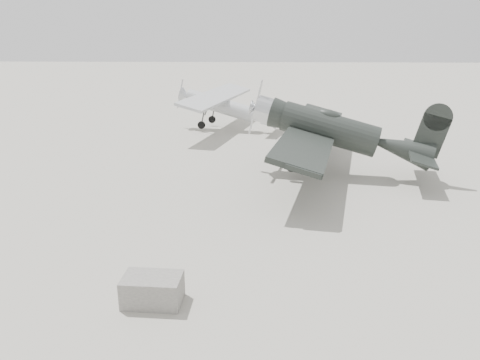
% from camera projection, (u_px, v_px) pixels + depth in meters
% --- Properties ---
extents(ground, '(160.00, 160.00, 0.00)m').
position_uv_depth(ground, '(293.00, 267.00, 13.98)').
color(ground, '#A29D90').
rests_on(ground, ground).
extents(lowwing_monoplane, '(9.01, 12.46, 4.01)m').
position_uv_depth(lowwing_monoplane, '(338.00, 132.00, 21.85)').
color(lowwing_monoplane, black).
rests_on(lowwing_monoplane, ground).
extents(highwing_monoplane, '(7.35, 10.25, 2.91)m').
position_uv_depth(highwing_monoplane, '(225.00, 103.00, 31.57)').
color(highwing_monoplane, '#A6A9AB').
rests_on(highwing_monoplane, ground).
extents(equipment_block, '(1.56, 1.02, 0.75)m').
position_uv_depth(equipment_block, '(153.00, 290.00, 12.07)').
color(equipment_block, slate).
rests_on(equipment_block, ground).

